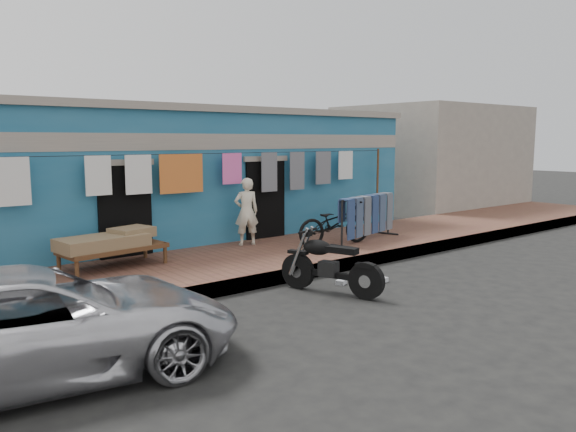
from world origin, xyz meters
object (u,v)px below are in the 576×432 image
(motorcycle, at_px, (331,263))
(bicycle, at_px, (335,218))
(jeans_rack, at_px, (367,217))
(seated_person, at_px, (246,212))
(car, at_px, (36,323))
(charpoy, at_px, (114,250))

(motorcycle, bearing_deg, bicycle, 26.17)
(jeans_rack, bearing_deg, seated_person, 152.66)
(car, xyz_separation_m, charpoy, (2.32, 3.66, -0.05))
(seated_person, bearing_deg, charpoy, 25.11)
(car, distance_m, charpoy, 4.33)
(car, xyz_separation_m, jeans_rack, (8.03, 2.68, 0.16))
(charpoy, bearing_deg, motorcycle, -51.45)
(car, relative_size, charpoy, 2.17)
(bicycle, relative_size, charpoy, 0.89)
(car, relative_size, jeans_rack, 1.95)
(seated_person, distance_m, jeans_rack, 2.83)
(car, relative_size, motorcycle, 2.59)
(motorcycle, bearing_deg, seated_person, 59.82)
(seated_person, xyz_separation_m, bicycle, (1.55, -1.23, -0.15))
(seated_person, distance_m, motorcycle, 3.58)
(seated_person, xyz_separation_m, jeans_rack, (2.51, -1.30, -0.21))
(motorcycle, xyz_separation_m, charpoy, (-2.52, 3.16, 0.05))
(car, distance_m, bicycle, 7.59)
(seated_person, height_order, motorcycle, seated_person)
(charpoy, bearing_deg, jeans_rack, -9.73)
(car, bearing_deg, motorcycle, -75.50)
(seated_person, relative_size, jeans_rack, 0.65)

